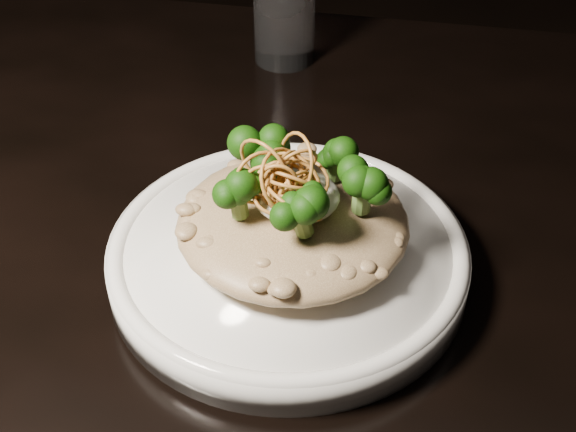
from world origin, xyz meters
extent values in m
cube|color=black|center=(0.00, 0.00, 0.73)|extent=(1.10, 0.80, 0.04)
cylinder|color=white|center=(0.07, -0.05, 0.76)|extent=(0.27, 0.27, 0.03)
ellipsoid|color=brown|center=(0.07, -0.04, 0.80)|extent=(0.17, 0.17, 0.04)
ellipsoid|color=silver|center=(0.07, -0.05, 0.82)|extent=(0.06, 0.06, 0.02)
cylinder|color=silver|center=(0.00, 0.28, 0.81)|extent=(0.08, 0.08, 0.11)
camera|label=1|loc=(0.15, -0.48, 1.17)|focal=50.00mm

